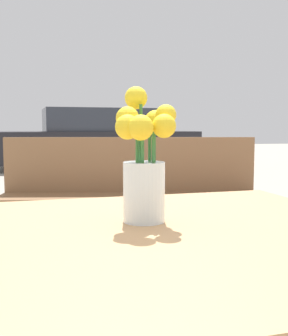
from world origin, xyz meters
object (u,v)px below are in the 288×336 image
at_px(table_front, 196,276).
at_px(bench_near, 130,191).
at_px(flower_vase, 144,167).
at_px(parked_car, 98,140).

distance_m(table_front, bench_near, 2.14).
bearing_deg(table_front, flower_vase, 136.58).
distance_m(flower_vase, bench_near, 2.09).
bearing_deg(bench_near, parked_car, 85.26).
xyz_separation_m(table_front, parked_car, (0.83, 8.89, 0.02)).
bearing_deg(parked_car, flower_vase, -95.96).
bearing_deg(parked_car, table_front, -95.31).
height_order(table_front, flower_vase, flower_vase).
height_order(bench_near, parked_car, parked_car).
xyz_separation_m(flower_vase, bench_near, (0.36, 2.03, -0.37)).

